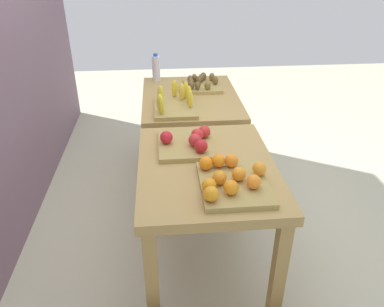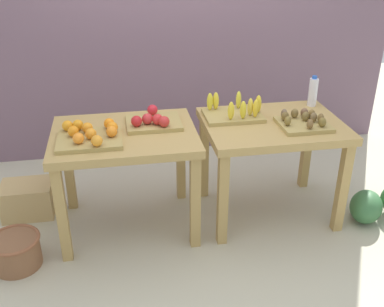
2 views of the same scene
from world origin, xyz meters
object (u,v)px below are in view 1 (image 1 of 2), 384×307
Objects in this scene: banana_crate at (175,103)px; kiwi_bin at (201,84)px; display_table_left at (207,181)px; apple_bin at (188,142)px; orange_bin at (231,180)px; display_table_right at (190,109)px; water_bottle at (156,68)px; watermelon_pile at (206,122)px.

banana_crate is 1.25× the size of kiwi_bin.
display_table_left is 2.60× the size of apple_bin.
orange_bin is 1.22× the size of kiwi_bin.
display_table_right is 0.56m from water_bottle.
water_bottle reaches higher than watermelon_pile.
apple_bin is 0.89× the size of banana_crate.
display_table_left is at bearing 23.01° from orange_bin.
apple_bin is at bearing 22.77° from orange_bin.
display_table_left is at bearing 175.02° from kiwi_bin.
display_table_right reaches higher than watermelon_pile.
watermelon_pile is at bearing -18.71° from banana_crate.
orange_bin is 1.10× the size of apple_bin.
display_table_right is 0.34m from banana_crate.
kiwi_bin is at bearing -0.60° from orange_bin.
water_bottle is at bearing 132.21° from watermelon_pile.
kiwi_bin is at bearing -4.98° from display_table_left.
apple_bin is 1.11m from kiwi_bin.
display_table_right is at bearing -146.59° from water_bottle.
water_bottle reaches higher than apple_bin.
display_table_left is at bearing 180.00° from display_table_right.
kiwi_bin is 0.47m from water_bottle.
display_table_left is 2.89× the size of kiwi_bin.
display_table_right is at bearing 149.05° from kiwi_bin.
display_table_right is 0.92m from apple_bin.
water_bottle is 0.34× the size of watermelon_pile.
watermelon_pile is (0.91, -0.26, -0.55)m from display_table_right.
apple_bin is (0.22, 0.09, 0.16)m from display_table_left.
kiwi_bin is (0.19, -0.11, 0.15)m from display_table_right.
watermelon_pile is (1.18, -0.40, -0.71)m from banana_crate.
apple_bin reaches higher than display_table_left.
orange_bin is at bearing -157.23° from apple_bin.
water_bottle is at bearing 12.02° from orange_bin.
display_table_left is at bearing 172.71° from watermelon_pile.
orange_bin is 1.54m from kiwi_bin.
water_bottle is at bearing 33.41° from display_table_right.
display_table_right is 1.36m from orange_bin.
kiwi_bin is (1.09, -0.20, -0.00)m from apple_bin.
banana_crate is at bearing 9.27° from display_table_left.
apple_bin reaches higher than display_table_right.
water_bottle is (0.69, 0.14, 0.07)m from banana_crate.
display_table_right is at bearing 4.16° from orange_bin.
watermelon_pile is at bearing -11.40° from kiwi_bin.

